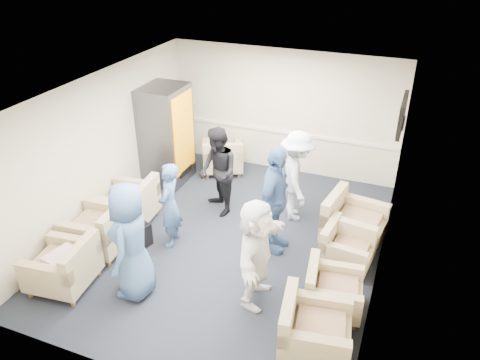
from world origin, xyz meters
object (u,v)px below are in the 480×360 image
at_px(person_front_left, 131,241).
at_px(person_mid_left, 170,205).
at_px(armchair_left_far, 131,205).
at_px(person_back_right, 297,176).
at_px(armchair_right_far, 351,224).
at_px(armchair_right_near, 311,331).
at_px(armchair_left_mid, 102,230).
at_px(person_front_right, 256,253).
at_px(person_back_left, 218,172).
at_px(vending_machine, 166,135).
at_px(armchair_right_midfar, 345,249).
at_px(armchair_right_midnear, 330,292).
at_px(armchair_corner, 223,158).
at_px(armchair_left_near, 66,268).
at_px(person_mid_right, 275,201).

xyz_separation_m(person_front_left, person_mid_left, (-0.10, 1.28, -0.16)).
bearing_deg(armchair_left_far, person_back_right, 109.55).
bearing_deg(armchair_right_far, armchair_left_far, 111.00).
relative_size(armchair_left_far, armchair_right_near, 1.01).
distance_m(armchair_left_mid, armchair_right_far, 4.23).
bearing_deg(person_front_right, person_back_left, 34.34).
xyz_separation_m(person_mid_left, person_back_right, (1.75, 1.58, 0.10)).
bearing_deg(armchair_right_far, person_back_left, 96.80).
relative_size(vending_machine, person_back_left, 1.22).
xyz_separation_m(vending_machine, person_front_left, (1.28, -3.30, -0.12)).
height_order(armchair_right_midfar, person_back_left, person_back_left).
height_order(armchair_right_midnear, person_front_right, person_front_right).
distance_m(armchair_right_midfar, person_mid_left, 2.96).
xyz_separation_m(armchair_right_midnear, person_mid_left, (-2.87, 0.59, 0.45)).
relative_size(armchair_right_midfar, person_back_left, 0.49).
height_order(person_front_left, person_back_right, person_front_left).
distance_m(person_back_right, person_front_right, 2.36).
bearing_deg(armchair_left_mid, person_back_right, 124.32).
bearing_deg(armchair_right_near, armchair_corner, 27.38).
bearing_deg(armchair_left_near, person_front_left, 99.88).
bearing_deg(person_back_left, armchair_left_far, -99.68).
bearing_deg(vending_machine, armchair_right_near, -41.06).
distance_m(armchair_right_near, person_mid_left, 3.18).
bearing_deg(vending_machine, person_mid_left, -59.75).
distance_m(armchair_left_far, armchair_corner, 2.58).
bearing_deg(armchair_left_near, armchair_right_far, 119.43).
distance_m(armchair_right_near, armchair_right_midnear, 0.86).
distance_m(armchair_right_midnear, person_mid_right, 1.74).
bearing_deg(armchair_left_far, person_front_left, 29.54).
relative_size(armchair_left_mid, armchair_right_midfar, 1.19).
height_order(armchair_left_near, person_mid_right, person_mid_right).
relative_size(armchair_left_near, person_mid_right, 0.52).
xyz_separation_m(armchair_right_near, person_back_right, (-1.05, 3.03, 0.52)).
bearing_deg(vending_machine, armchair_right_far, -12.37).
distance_m(armchair_right_midfar, person_back_right, 1.66).
relative_size(armchair_left_near, armchair_right_midfar, 1.15).
xyz_separation_m(armchair_right_midnear, armchair_right_midfar, (0.01, 1.09, -0.01)).
xyz_separation_m(armchair_right_near, person_front_right, (-0.98, 0.67, 0.49)).
distance_m(armchair_right_far, armchair_corner, 3.50).
bearing_deg(person_back_left, armchair_right_midfar, 30.04).
bearing_deg(armchair_corner, armchair_right_near, 100.44).
bearing_deg(armchair_left_mid, vending_machine, 179.96).
height_order(armchair_left_near, person_front_left, person_front_left).
relative_size(armchair_corner, person_mid_left, 0.75).
bearing_deg(person_front_left, armchair_right_midfar, 111.91).
bearing_deg(person_back_left, armchair_right_far, 43.89).
bearing_deg(person_back_left, person_front_left, -49.66).
distance_m(armchair_right_near, vending_machine, 5.32).
relative_size(vending_machine, person_front_left, 1.13).
bearing_deg(armchair_right_midfar, person_mid_left, 106.66).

